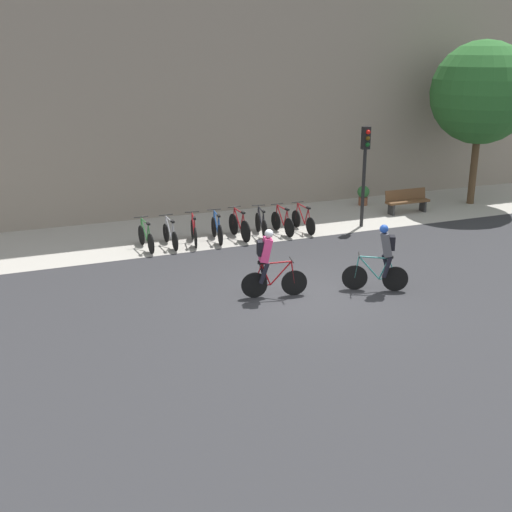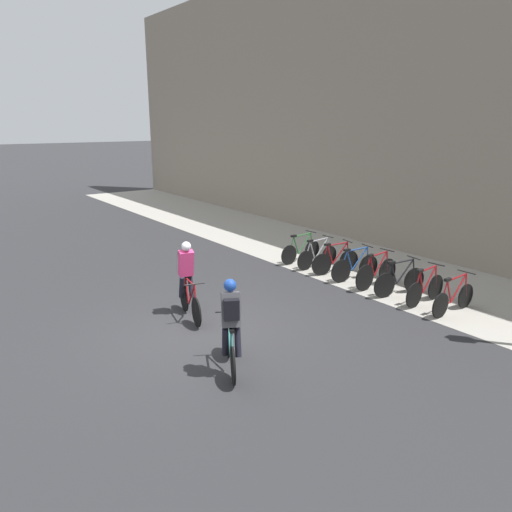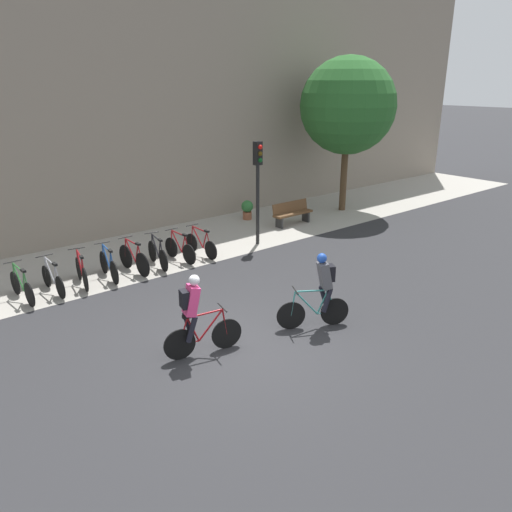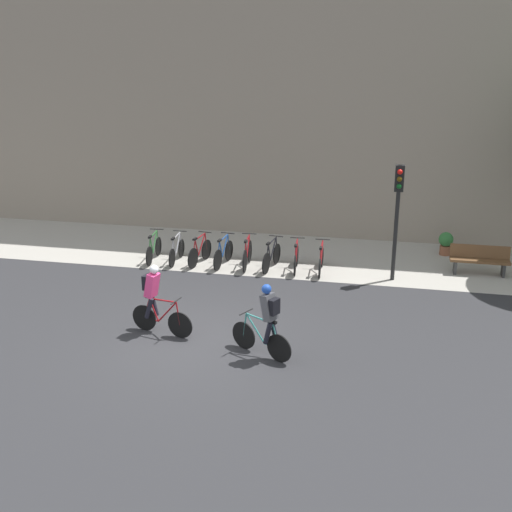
% 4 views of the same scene
% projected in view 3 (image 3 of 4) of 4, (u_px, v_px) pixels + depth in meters
% --- Properties ---
extents(ground, '(200.00, 200.00, 0.00)m').
position_uv_depth(ground, '(238.00, 345.00, 10.67)').
color(ground, '#2B2B2D').
extents(kerb_strip, '(44.00, 4.50, 0.01)m').
position_uv_depth(kerb_strip, '(107.00, 261.00, 15.59)').
color(kerb_strip, '#A39E93').
rests_on(kerb_strip, ground).
extents(building_facade, '(44.00, 0.60, 10.43)m').
position_uv_depth(building_facade, '(56.00, 84.00, 15.70)').
color(building_facade, gray).
rests_on(building_facade, ground).
extents(cyclist_pink, '(1.66, 0.57, 1.77)m').
position_uv_depth(cyclist_pink, '(195.00, 314.00, 9.95)').
color(cyclist_pink, black).
rests_on(cyclist_pink, ground).
extents(cyclist_grey, '(1.52, 0.82, 1.77)m').
position_uv_depth(cyclist_grey, '(321.00, 288.00, 11.17)').
color(cyclist_grey, black).
rests_on(cyclist_grey, ground).
extents(parked_bike_0, '(0.46, 1.66, 0.95)m').
position_uv_depth(parked_bike_0, '(22.00, 286.00, 12.70)').
color(parked_bike_0, black).
rests_on(parked_bike_0, ground).
extents(parked_bike_1, '(0.46, 1.63, 0.94)m').
position_uv_depth(parked_bike_1, '(53.00, 279.00, 13.16)').
color(parked_bike_1, black).
rests_on(parked_bike_1, ground).
extents(parked_bike_2, '(0.47, 1.59, 0.96)m').
position_uv_depth(parked_bike_2, '(82.00, 272.00, 13.63)').
color(parked_bike_2, black).
rests_on(parked_bike_2, ground).
extents(parked_bike_3, '(0.46, 1.65, 0.97)m').
position_uv_depth(parked_bike_3, '(109.00, 265.00, 14.09)').
color(parked_bike_3, black).
rests_on(parked_bike_3, ground).
extents(parked_bike_4, '(0.46, 1.69, 0.99)m').
position_uv_depth(parked_bike_4, '(134.00, 259.00, 14.55)').
color(parked_bike_4, black).
rests_on(parked_bike_4, ground).
extents(parked_bike_5, '(0.46, 1.65, 0.97)m').
position_uv_depth(parked_bike_5, '(158.00, 254.00, 15.02)').
color(parked_bike_5, black).
rests_on(parked_bike_5, ground).
extents(parked_bike_6, '(0.46, 1.59, 0.95)m').
position_uv_depth(parked_bike_6, '(180.00, 249.00, 15.49)').
color(parked_bike_6, black).
rests_on(parked_bike_6, ground).
extents(parked_bike_7, '(0.46, 1.67, 0.94)m').
position_uv_depth(parked_bike_7, '(201.00, 244.00, 15.96)').
color(parked_bike_7, black).
rests_on(parked_bike_7, ground).
extents(traffic_light_pole, '(0.26, 0.30, 3.48)m').
position_uv_depth(traffic_light_pole, '(258.00, 174.00, 16.41)').
color(traffic_light_pole, black).
rests_on(traffic_light_pole, ground).
extents(bench, '(1.77, 0.44, 0.89)m').
position_uv_depth(bench, '(292.00, 213.00, 19.37)').
color(bench, brown).
rests_on(bench, ground).
extents(street_tree_0, '(3.91, 3.91, 6.31)m').
position_uv_depth(street_tree_0, '(348.00, 106.00, 20.27)').
color(street_tree_0, '#4C3823').
rests_on(street_tree_0, ground).
extents(potted_plant, '(0.48, 0.48, 0.78)m').
position_uv_depth(potted_plant, '(247.00, 209.00, 20.09)').
color(potted_plant, brown).
rests_on(potted_plant, ground).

